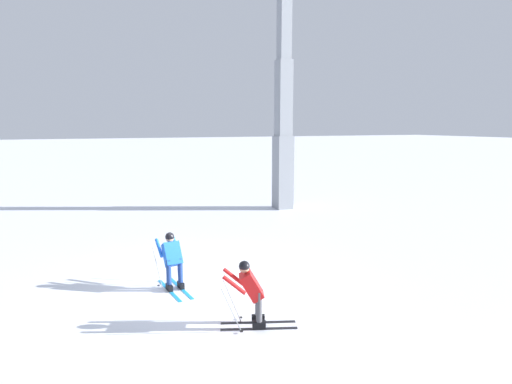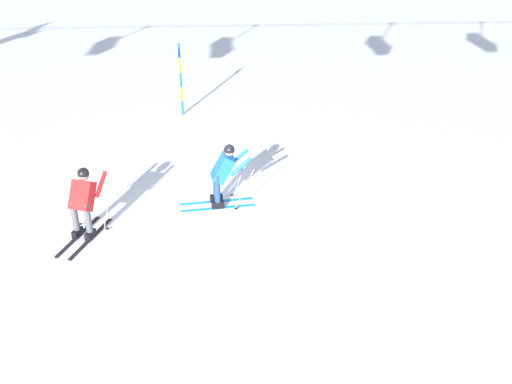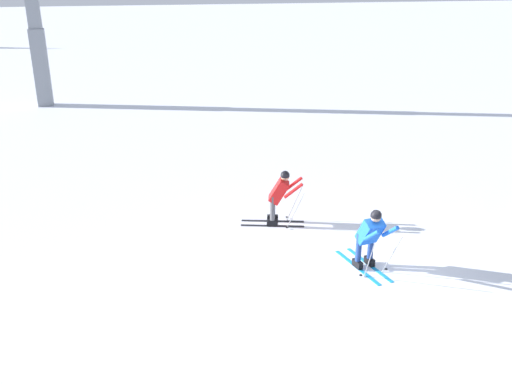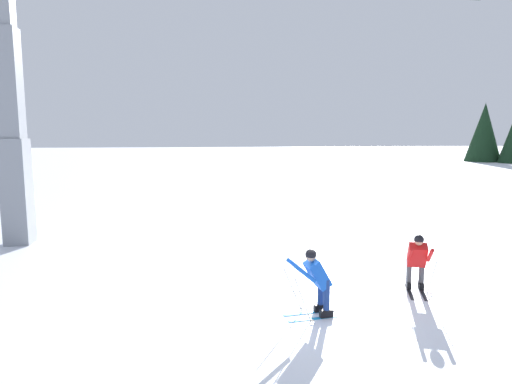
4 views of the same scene
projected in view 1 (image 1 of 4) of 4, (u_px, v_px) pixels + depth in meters
ground_plane at (196, 284)px, 11.56m from camera, size 260.00×260.00×0.00m
skier_carving_main at (172, 257)px, 11.17m from camera, size 1.72×0.75×1.59m
lift_tower_near at (283, 113)px, 21.26m from camera, size 0.83×2.58×11.60m
skier_distant_uphill at (251, 289)px, 9.01m from camera, size 1.04×1.68×1.57m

